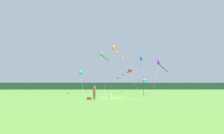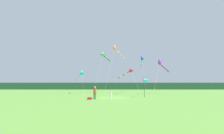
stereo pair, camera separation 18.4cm
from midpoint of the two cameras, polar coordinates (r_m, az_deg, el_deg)
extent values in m
plane|color=#5B9338|center=(23.70, -0.06, -11.57)|extent=(120.00, 120.00, 0.00)
cube|color=#1E4228|center=(68.62, -0.44, -7.24)|extent=(108.00, 2.19, 3.06)
cylinder|color=#3F724C|center=(21.17, -7.23, -10.93)|extent=(0.18, 0.18, 0.84)
cylinder|color=#3F724C|center=(21.15, -6.70, -10.95)|extent=(0.18, 0.18, 0.84)
cylinder|color=#B23338|center=(21.12, -6.93, -8.90)|extent=(0.39, 0.39, 0.67)
sphere|color=tan|center=(21.11, -6.91, -7.66)|extent=(0.25, 0.25, 0.25)
cylinder|color=silver|center=(21.06, -1.03, -11.47)|extent=(0.11, 0.11, 0.51)
cylinder|color=silver|center=(21.06, -0.70, -11.47)|extent=(0.11, 0.11, 0.51)
cylinder|color=silver|center=(21.03, -0.86, -10.24)|extent=(0.23, 0.23, 0.40)
sphere|color=tan|center=(21.02, -0.86, -9.49)|extent=(0.15, 0.15, 0.15)
cube|color=red|center=(20.96, -8.86, -11.69)|extent=(0.59, 0.43, 0.31)
cylinder|color=black|center=(25.39, 11.67, -7.33)|extent=(0.06, 0.06, 3.36)
cone|color=#1EB7CC|center=(25.48, 12.39, -4.89)|extent=(0.90, 0.70, 0.70)
cylinder|color=#B2B2B2|center=(39.18, 11.45, -2.85)|extent=(0.22, 3.74, 9.22)
ellipsoid|color=blue|center=(41.57, 10.90, 3.32)|extent=(0.87, 1.13, 1.41)
cylinder|color=blue|center=(41.95, 10.85, 2.44)|extent=(0.29, 1.00, 0.33)
cylinder|color=white|center=(42.88, 10.72, 2.08)|extent=(0.31, 1.00, 0.30)
cylinder|color=blue|center=(43.81, 10.64, 1.73)|extent=(0.35, 1.01, 0.34)
cylinder|color=white|center=(44.74, 10.53, 1.36)|extent=(0.26, 1.01, 0.36)
cylinder|color=blue|center=(45.66, 10.50, 0.94)|extent=(0.45, 1.03, 0.43)
cylinder|color=white|center=(46.56, 10.32, 0.57)|extent=(0.38, 1.01, 0.31)
cylinder|color=blue|center=(47.47, 10.15, 0.28)|extent=(0.45, 1.01, 0.32)
cylinder|color=#B2B2B2|center=(36.08, -1.33, -0.78)|extent=(2.31, 3.77, 11.56)
ellipsoid|color=orange|center=(38.96, 0.42, 7.40)|extent=(1.13, 1.31, 1.34)
cylinder|color=orange|center=(39.17, 0.92, 6.41)|extent=(0.87, 0.89, 0.48)
cylinder|color=white|center=(39.89, 1.76, 5.81)|extent=(0.71, 0.98, 0.39)
cylinder|color=orange|center=(40.72, 2.34, 5.24)|extent=(0.57, 1.03, 0.43)
cylinder|color=white|center=(41.60, 2.74, 4.68)|extent=(0.51, 1.04, 0.39)
cylinder|color=orange|center=(42.44, 3.24, 4.10)|extent=(0.74, 0.99, 0.50)
cylinder|color=white|center=(43.27, 3.82, 3.52)|extent=(0.65, 1.01, 0.43)
cylinder|color=#B2B2B2|center=(32.82, -11.48, -5.78)|extent=(1.37, 3.12, 5.00)
cone|color=#1EB7CC|center=(34.60, -12.00, -1.68)|extent=(1.40, 1.66, 1.49)
cylinder|color=#1EB7CC|center=(34.96, -12.17, -2.68)|extent=(0.54, 0.88, 0.40)
cylinder|color=yellow|center=(35.73, -12.59, -3.16)|extent=(0.67, 0.85, 0.48)
cylinder|color=#1EB7CC|center=(36.49, -13.04, -3.59)|extent=(0.59, 0.86, 0.37)
cylinder|color=yellow|center=(37.29, -13.33, -3.94)|extent=(0.51, 0.89, 0.40)
cylinder|color=#1EB7CC|center=(38.10, -13.53, -4.30)|extent=(0.50, 0.89, 0.39)
cylinder|color=yellow|center=(38.91, -13.74, -4.60)|extent=(0.53, 0.87, 0.34)
cylinder|color=#1EB7CC|center=(39.72, -13.97, -4.86)|extent=(0.54, 0.87, 0.36)
cylinder|color=#B2B2B2|center=(32.65, 8.36, -5.42)|extent=(1.68, 3.24, 5.48)
cone|color=red|center=(34.30, 6.50, -0.94)|extent=(1.46, 1.61, 1.29)
cylinder|color=red|center=(34.60, 5.90, -1.84)|extent=(0.83, 0.95, 0.48)
cylinder|color=white|center=(35.35, 4.87, -2.38)|extent=(0.66, 1.03, 0.42)
cylinder|color=red|center=(36.19, 4.04, -2.94)|extent=(0.63, 1.06, 0.53)
cylinder|color=white|center=(36.96, 3.10, -3.53)|extent=(0.85, 0.94, 0.51)
cylinder|color=red|center=(37.74, 2.17, -4.08)|extent=(0.67, 1.04, 0.50)
cylinder|color=white|center=(38.58, 1.36, -4.52)|extent=(0.74, 0.99, 0.40)
cylinder|color=#B2B2B2|center=(30.92, 16.08, -3.93)|extent=(2.51, 3.12, 6.79)
ellipsoid|color=purple|center=(33.09, 17.18, 1.84)|extent=(1.24, 1.32, 1.53)
cylinder|color=purple|center=(33.25, 17.48, 0.74)|extent=(0.61, 0.56, 0.35)
cylinder|color=black|center=(33.75, 17.91, 0.43)|extent=(0.53, 0.61, 0.30)
cylinder|color=purple|center=(34.28, 18.22, 0.07)|extent=(0.55, 0.63, 0.39)
cylinder|color=black|center=(34.79, 18.60, -0.26)|extent=(0.59, 0.56, 0.30)
cylinder|color=purple|center=(35.30, 19.01, -0.56)|extent=(0.57, 0.61, 0.37)
cylinder|color=black|center=(35.83, 19.33, -0.84)|extent=(0.52, 0.61, 0.28)
cylinder|color=purple|center=(36.36, 19.65, -1.10)|extent=(0.58, 0.60, 0.35)
cylinder|color=black|center=(36.90, 19.88, -1.44)|extent=(0.47, 0.66, 0.38)
cylinder|color=purple|center=(37.42, 20.18, -1.72)|extent=(0.61, 0.53, 0.29)
cylinder|color=#B2B2B2|center=(36.87, -5.57, -1.83)|extent=(1.56, 4.33, 10.35)
cone|color=green|center=(39.72, -4.10, 5.34)|extent=(1.34, 1.58, 1.46)
cylinder|color=green|center=(39.88, -3.89, 4.52)|extent=(0.47, 0.68, 0.31)
cylinder|color=black|center=(40.40, -3.49, 4.15)|extent=(0.44, 0.71, 0.38)
cylinder|color=green|center=(40.95, -3.16, 3.79)|extent=(0.39, 0.69, 0.30)
cylinder|color=black|center=(41.51, -2.87, 3.51)|extent=(0.38, 0.68, 0.27)
cylinder|color=green|center=(42.05, -2.51, 3.25)|extent=(0.50, 0.67, 0.30)
cylinder|color=black|center=(42.56, -2.08, 2.98)|extent=(0.50, 0.68, 0.31)
cylinder|color=green|center=(43.11, -1.77, 2.67)|extent=(0.34, 0.70, 0.35)
cylinder|color=black|center=(43.68, -1.52, 2.36)|extent=(0.42, 0.70, 0.32)
cylinder|color=green|center=(44.23, -1.21, 2.11)|extent=(0.45, 0.68, 0.28)
camera|label=1|loc=(0.09, -90.18, 0.02)|focal=24.13mm
camera|label=2|loc=(0.09, 89.82, -0.02)|focal=24.13mm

